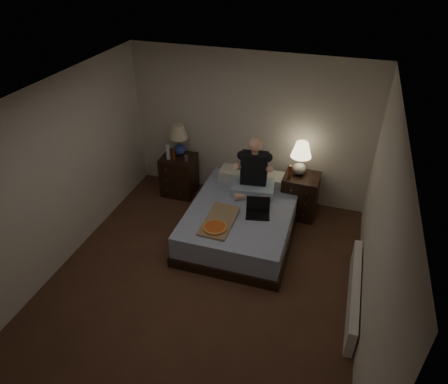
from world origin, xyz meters
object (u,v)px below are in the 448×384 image
(radiator, at_px, (354,293))
(lamp_left, at_px, (179,140))
(lamp_right, at_px, (301,159))
(soda_can, at_px, (186,158))
(pizza_box, at_px, (215,228))
(person, at_px, (254,167))
(laptop, at_px, (258,209))
(nightstand_right, at_px, (300,195))
(water_bottle, at_px, (168,152))
(nightstand_left, at_px, (179,175))
(bed, at_px, (241,220))
(beer_bottle_left, at_px, (173,154))
(beer_bottle_right, at_px, (290,172))

(radiator, bearing_deg, lamp_left, 149.65)
(lamp_right, xyz_separation_m, soda_can, (-1.87, -0.15, -0.22))
(lamp_right, bearing_deg, pizza_box, -121.17)
(lamp_right, relative_size, person, 0.60)
(lamp_left, bearing_deg, laptop, -31.65)
(lamp_left, relative_size, laptop, 1.65)
(nightstand_right, relative_size, water_bottle, 2.87)
(lamp_right, height_order, laptop, lamp_right)
(nightstand_left, height_order, soda_can, soda_can)
(lamp_right, bearing_deg, soda_can, -175.34)
(soda_can, xyz_separation_m, radiator, (2.88, -1.63, -0.57))
(nightstand_right, xyz_separation_m, soda_can, (-1.93, -0.10, 0.42))
(nightstand_right, distance_m, water_bottle, 2.30)
(lamp_left, xyz_separation_m, radiator, (3.07, -1.80, -0.80))
(soda_can, distance_m, person, 1.27)
(bed, relative_size, lamp_right, 3.59)
(nightstand_right, height_order, lamp_right, lamp_right)
(person, bearing_deg, soda_can, 159.77)
(bed, height_order, nightstand_left, nightstand_left)
(lamp_left, distance_m, lamp_right, 2.06)
(lamp_right, height_order, pizza_box, lamp_right)
(pizza_box, bearing_deg, nightstand_left, 129.73)
(nightstand_left, relative_size, person, 0.78)
(nightstand_right, bearing_deg, beer_bottle_left, -173.37)
(lamp_right, bearing_deg, nightstand_right, -37.21)
(beer_bottle_right, height_order, pizza_box, beer_bottle_right)
(lamp_right, distance_m, laptop, 1.14)
(beer_bottle_right, height_order, radiator, beer_bottle_right)
(soda_can, xyz_separation_m, pizza_box, (0.96, -1.34, -0.23))
(bed, height_order, lamp_left, lamp_left)
(lamp_left, relative_size, beer_bottle_left, 2.43)
(lamp_right, relative_size, laptop, 1.65)
(laptop, xyz_separation_m, radiator, (1.44, -0.79, -0.42))
(nightstand_right, distance_m, person, 1.00)
(person, bearing_deg, laptop, -76.79)
(soda_can, bearing_deg, lamp_right, 4.66)
(bed, relative_size, lamp_left, 3.59)
(nightstand_left, xyz_separation_m, lamp_left, (0.00, 0.08, 0.64))
(water_bottle, relative_size, beer_bottle_right, 1.09)
(water_bottle, relative_size, laptop, 0.74)
(lamp_right, relative_size, radiator, 0.35)
(lamp_right, bearing_deg, water_bottle, -175.34)
(laptop, bearing_deg, lamp_left, 135.77)
(nightstand_left, distance_m, soda_can, 0.46)
(lamp_right, distance_m, pizza_box, 1.80)
(lamp_left, height_order, lamp_right, lamp_left)
(radiator, bearing_deg, soda_can, 150.54)
(beer_bottle_left, xyz_separation_m, person, (1.43, -0.22, 0.13))
(bed, xyz_separation_m, laptop, (0.28, -0.14, 0.37))
(bed, bearing_deg, radiator, -28.97)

